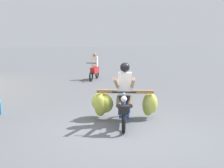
# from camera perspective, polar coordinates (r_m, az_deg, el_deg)

# --- Properties ---
(ground_plane) EXTENTS (120.00, 120.00, 0.00)m
(ground_plane) POSITION_cam_1_polar(r_m,az_deg,el_deg) (6.77, 1.83, -9.61)
(ground_plane) COLOR #56595E
(motorbike_main_loaded) EXTENTS (1.78, 1.95, 1.58)m
(motorbike_main_loaded) POSITION_cam_1_polar(r_m,az_deg,el_deg) (7.53, 1.44, -3.50)
(motorbike_main_loaded) COLOR black
(motorbike_main_loaded) RESTS_ON ground
(motorbike_distant_ahead_left) EXTENTS (0.93, 1.43, 1.40)m
(motorbike_distant_ahead_left) POSITION_cam_1_polar(r_m,az_deg,el_deg) (14.92, -3.50, 3.02)
(motorbike_distant_ahead_left) COLOR black
(motorbike_distant_ahead_left) RESTS_ON ground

